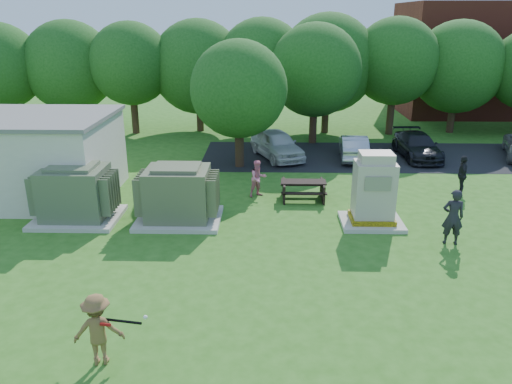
{
  "coord_description": "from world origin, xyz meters",
  "views": [
    {
      "loc": [
        0.41,
        -12.16,
        7.0
      ],
      "look_at": [
        0.0,
        4.0,
        1.3
      ],
      "focal_mm": 35.0,
      "sensor_mm": 36.0,
      "label": 1
    }
  ],
  "objects_px": {
    "person_walking_right": "(462,175)",
    "picnic_table": "(303,188)",
    "car_white": "(277,144)",
    "car_dark": "(417,146)",
    "car_silver_a": "(354,147)",
    "generator_cabinet": "(373,194)",
    "transformer_right": "(178,195)",
    "person_by_generator": "(453,217)",
    "person_at_picnic": "(258,179)",
    "transformer_left": "(75,195)",
    "batter": "(98,330)"
  },
  "relations": [
    {
      "from": "batter",
      "to": "car_dark",
      "type": "bearing_deg",
      "value": -133.19
    },
    {
      "from": "picnic_table",
      "to": "car_silver_a",
      "type": "relative_size",
      "value": 0.48
    },
    {
      "from": "batter",
      "to": "car_white",
      "type": "xyz_separation_m",
      "value": [
        3.98,
        16.52,
        -0.09
      ]
    },
    {
      "from": "picnic_table",
      "to": "person_at_picnic",
      "type": "distance_m",
      "value": 1.88
    },
    {
      "from": "person_by_generator",
      "to": "person_at_picnic",
      "type": "bearing_deg",
      "value": -29.4
    },
    {
      "from": "generator_cabinet",
      "to": "car_silver_a",
      "type": "height_order",
      "value": "generator_cabinet"
    },
    {
      "from": "generator_cabinet",
      "to": "batter",
      "type": "bearing_deg",
      "value": -133.1
    },
    {
      "from": "batter",
      "to": "person_walking_right",
      "type": "bearing_deg",
      "value": -145.34
    },
    {
      "from": "picnic_table",
      "to": "car_white",
      "type": "bearing_deg",
      "value": 98.8
    },
    {
      "from": "picnic_table",
      "to": "batter",
      "type": "bearing_deg",
      "value": -115.88
    },
    {
      "from": "transformer_right",
      "to": "car_dark",
      "type": "distance_m",
      "value": 14.13
    },
    {
      "from": "person_by_generator",
      "to": "car_dark",
      "type": "bearing_deg",
      "value": -94.54
    },
    {
      "from": "transformer_right",
      "to": "batter",
      "type": "distance_m",
      "value": 7.88
    },
    {
      "from": "transformer_right",
      "to": "car_silver_a",
      "type": "distance_m",
      "value": 11.48
    },
    {
      "from": "batter",
      "to": "car_dark",
      "type": "xyz_separation_m",
      "value": [
        11.31,
        16.76,
        -0.18
      ]
    },
    {
      "from": "batter",
      "to": "car_silver_a",
      "type": "relative_size",
      "value": 0.43
    },
    {
      "from": "person_by_generator",
      "to": "person_at_picnic",
      "type": "height_order",
      "value": "person_by_generator"
    },
    {
      "from": "car_silver_a",
      "to": "generator_cabinet",
      "type": "bearing_deg",
      "value": 89.81
    },
    {
      "from": "generator_cabinet",
      "to": "car_silver_a",
      "type": "xyz_separation_m",
      "value": [
        0.72,
        8.71,
        -0.53
      ]
    },
    {
      "from": "generator_cabinet",
      "to": "transformer_left",
      "type": "bearing_deg",
      "value": 179.22
    },
    {
      "from": "transformer_right",
      "to": "person_walking_right",
      "type": "height_order",
      "value": "transformer_right"
    },
    {
      "from": "person_walking_right",
      "to": "car_silver_a",
      "type": "relative_size",
      "value": 0.43
    },
    {
      "from": "car_white",
      "to": "person_by_generator",
      "type": "bearing_deg",
      "value": -83.96
    },
    {
      "from": "generator_cabinet",
      "to": "car_dark",
      "type": "height_order",
      "value": "generator_cabinet"
    },
    {
      "from": "car_white",
      "to": "car_dark",
      "type": "height_order",
      "value": "car_white"
    },
    {
      "from": "picnic_table",
      "to": "car_dark",
      "type": "relative_size",
      "value": 0.41
    },
    {
      "from": "generator_cabinet",
      "to": "person_by_generator",
      "type": "bearing_deg",
      "value": -34.84
    },
    {
      "from": "transformer_left",
      "to": "picnic_table",
      "type": "height_order",
      "value": "transformer_left"
    },
    {
      "from": "car_white",
      "to": "transformer_right",
      "type": "bearing_deg",
      "value": -134.81
    },
    {
      "from": "generator_cabinet",
      "to": "person_at_picnic",
      "type": "relative_size",
      "value": 1.73
    },
    {
      "from": "picnic_table",
      "to": "transformer_right",
      "type": "bearing_deg",
      "value": -153.08
    },
    {
      "from": "batter",
      "to": "person_by_generator",
      "type": "distance_m",
      "value": 11.31
    },
    {
      "from": "picnic_table",
      "to": "car_dark",
      "type": "height_order",
      "value": "car_dark"
    },
    {
      "from": "person_walking_right",
      "to": "picnic_table",
      "type": "bearing_deg",
      "value": -71.3
    },
    {
      "from": "picnic_table",
      "to": "person_walking_right",
      "type": "relative_size",
      "value": 1.11
    },
    {
      "from": "person_at_picnic",
      "to": "generator_cabinet",
      "type": "bearing_deg",
      "value": -65.56
    },
    {
      "from": "batter",
      "to": "car_silver_a",
      "type": "distance_m",
      "value": 18.26
    },
    {
      "from": "transformer_left",
      "to": "person_by_generator",
      "type": "height_order",
      "value": "transformer_left"
    },
    {
      "from": "person_by_generator",
      "to": "transformer_left",
      "type": "bearing_deg",
      "value": -2.3
    },
    {
      "from": "transformer_left",
      "to": "transformer_right",
      "type": "distance_m",
      "value": 3.7
    },
    {
      "from": "batter",
      "to": "car_white",
      "type": "relative_size",
      "value": 0.38
    },
    {
      "from": "person_by_generator",
      "to": "car_silver_a",
      "type": "xyz_separation_m",
      "value": [
        -1.52,
        10.28,
        -0.31
      ]
    },
    {
      "from": "transformer_right",
      "to": "batter",
      "type": "xyz_separation_m",
      "value": [
        -0.33,
        -7.87,
        -0.16
      ]
    },
    {
      "from": "transformer_right",
      "to": "car_silver_a",
      "type": "bearing_deg",
      "value": 48.32
    },
    {
      "from": "car_dark",
      "to": "person_walking_right",
      "type": "bearing_deg",
      "value": -89.78
    },
    {
      "from": "person_by_generator",
      "to": "person_at_picnic",
      "type": "xyz_separation_m",
      "value": [
        -6.35,
        4.39,
        -0.17
      ]
    },
    {
      "from": "transformer_right",
      "to": "person_by_generator",
      "type": "height_order",
      "value": "transformer_right"
    },
    {
      "from": "person_at_picnic",
      "to": "car_white",
      "type": "relative_size",
      "value": 0.36
    },
    {
      "from": "transformer_left",
      "to": "car_dark",
      "type": "distance_m",
      "value": 17.17
    },
    {
      "from": "transformer_left",
      "to": "car_silver_a",
      "type": "relative_size",
      "value": 0.79
    }
  ]
}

